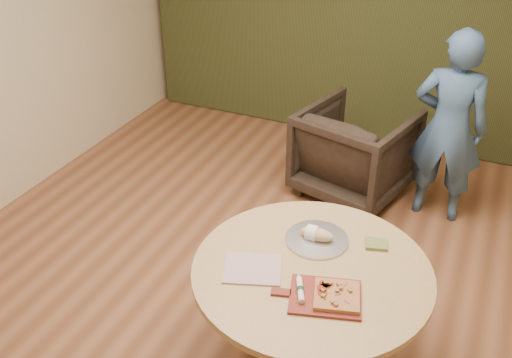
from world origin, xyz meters
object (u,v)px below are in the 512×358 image
object	(u,v)px
serving_tray	(317,239)
pedestal_table	(311,288)
flatbread_pizza	(336,295)
pizza_paddle	(323,297)
cutlery_roll	(300,289)
armchair	(356,148)
bread_roll	(316,234)
person_standing	(449,128)

from	to	relation	value
serving_tray	pedestal_table	bearing A→B (deg)	-76.96
flatbread_pizza	pedestal_table	bearing A→B (deg)	136.41
pizza_paddle	serving_tray	bearing A→B (deg)	96.87
cutlery_roll	armchair	xyz separation A→B (m)	(-0.29, 2.20, -0.35)
bread_roll	cutlery_roll	bearing A→B (deg)	-80.54
flatbread_pizza	cutlery_roll	distance (m)	0.18
serving_tray	bread_roll	bearing A→B (deg)	180.00
bread_roll	serving_tray	bearing A→B (deg)	-0.00
pizza_paddle	bread_roll	world-z (taller)	bread_roll
serving_tray	person_standing	size ratio (longest dim) A/B	0.23
pedestal_table	cutlery_roll	xyz separation A→B (m)	(0.01, -0.21, 0.17)
cutlery_roll	person_standing	bearing A→B (deg)	54.71
cutlery_roll	serving_tray	xyz separation A→B (m)	(-0.07, 0.45, -0.02)
pizza_paddle	pedestal_table	bearing A→B (deg)	107.12
pedestal_table	person_standing	size ratio (longest dim) A/B	0.82
pedestal_table	bread_roll	distance (m)	0.31
armchair	cutlery_roll	bearing A→B (deg)	112.51
flatbread_pizza	bread_roll	distance (m)	0.48
pedestal_table	serving_tray	distance (m)	0.28
pedestal_table	person_standing	distance (m)	2.00
pizza_paddle	bread_roll	bearing A→B (deg)	97.88
pizza_paddle	cutlery_roll	xyz separation A→B (m)	(-0.11, -0.02, 0.02)
flatbread_pizza	person_standing	distance (m)	2.14
flatbread_pizza	cutlery_roll	bearing A→B (deg)	-167.83
pedestal_table	cutlery_roll	bearing A→B (deg)	-86.94
cutlery_roll	bread_roll	size ratio (longest dim) A/B	0.98
armchair	person_standing	bearing A→B (deg)	-168.16
armchair	bread_roll	bearing A→B (deg)	112.04
pizza_paddle	bread_roll	xyz separation A→B (m)	(-0.19, 0.43, 0.04)
serving_tray	armchair	world-z (taller)	armchair
pedestal_table	person_standing	world-z (taller)	person_standing
pedestal_table	serving_tray	bearing A→B (deg)	103.04
pizza_paddle	armchair	world-z (taller)	armchair
cutlery_roll	serving_tray	bearing A→B (deg)	73.92
pizza_paddle	serving_tray	xyz separation A→B (m)	(-0.18, 0.43, -0.00)
bread_roll	flatbread_pizza	bearing A→B (deg)	-58.89
pedestal_table	pizza_paddle	size ratio (longest dim) A/B	2.69
bread_roll	pedestal_table	bearing A→B (deg)	-74.92
bread_roll	person_standing	xyz separation A→B (m)	(0.49, 1.71, -0.02)
bread_roll	person_standing	size ratio (longest dim) A/B	0.12
flatbread_pizza	armchair	xyz separation A→B (m)	(-0.47, 2.16, -0.35)
bread_roll	armchair	world-z (taller)	armchair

